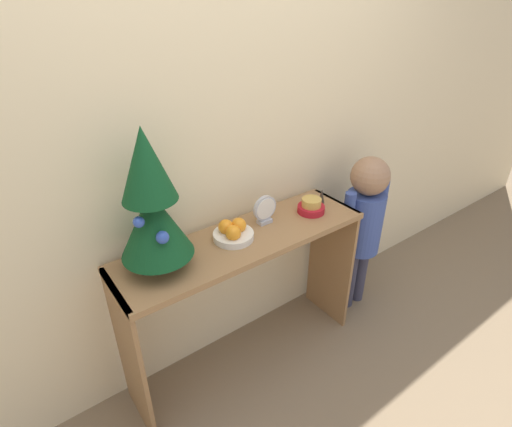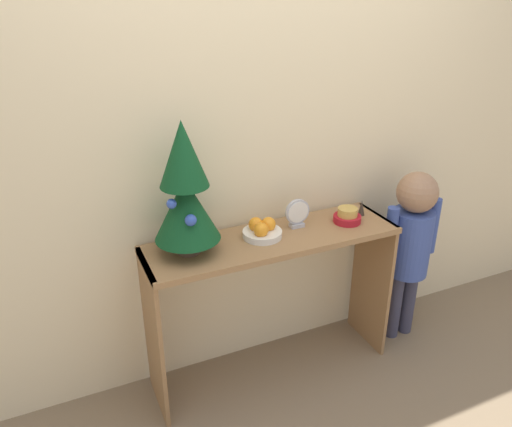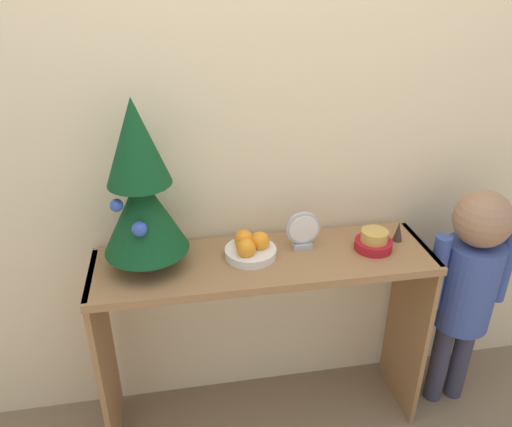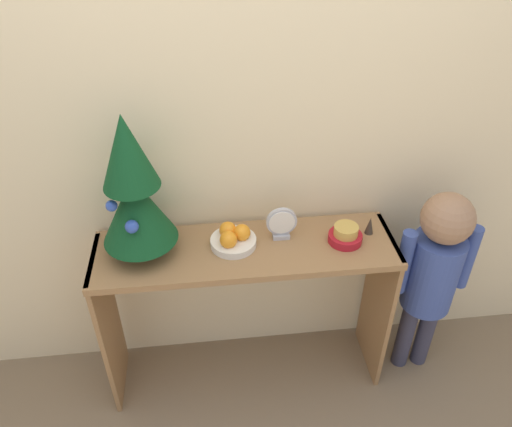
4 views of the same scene
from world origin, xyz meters
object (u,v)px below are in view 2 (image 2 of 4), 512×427
Objects in this scene: desk_clock at (297,214)px; child_figure at (411,237)px; figurine at (361,208)px; fruit_bowl at (262,230)px; mini_tree at (185,191)px; singing_bowl at (347,216)px.

desk_clock is 0.72m from child_figure.
desk_clock is at bearing 172.69° from child_figure.
child_figure reaches higher than figurine.
child_figure is at bearing -14.08° from figurine.
fruit_bowl reaches higher than figurine.
figurine is (0.38, -0.01, -0.03)m from desk_clock.
desk_clock is 0.38m from figurine.
desk_clock is 0.15× the size of child_figure.
desk_clock is (0.21, 0.03, 0.04)m from fruit_bowl.
mini_tree is 1.33m from child_figure.
mini_tree is at bearing -179.81° from fruit_bowl.
mini_tree is 3.20× the size of fruit_bowl.
figurine is at bearing -1.83° from desk_clock.
child_figure is at bearing -2.77° from mini_tree.
figurine is at bearing 165.92° from child_figure.
fruit_bowl is 2.38× the size of figurine.
fruit_bowl is 1.34× the size of singing_bowl.
mini_tree is 0.62m from desk_clock.
figurine is at bearing 0.85° from mini_tree.
mini_tree is at bearing -179.15° from figurine.
child_figure is (0.68, -0.09, -0.23)m from desk_clock.
child_figure is (0.30, -0.07, -0.20)m from figurine.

